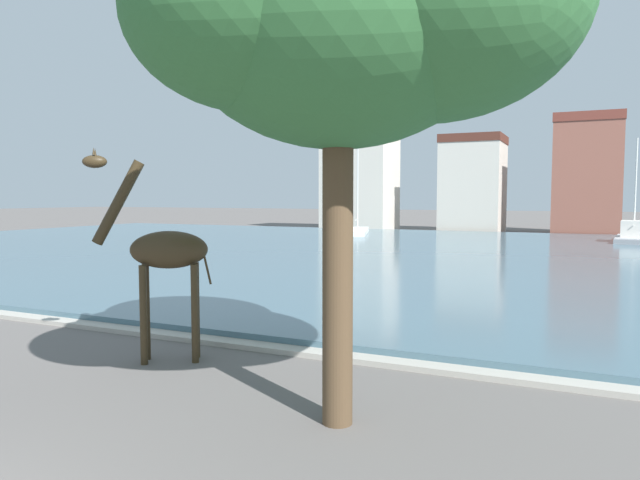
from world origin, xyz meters
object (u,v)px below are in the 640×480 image
at_px(sailboat_grey, 634,237).
at_px(sailboat_white, 358,232).
at_px(shade_tree, 352,24).
at_px(giraffe_statue, 163,254).

distance_m(sailboat_grey, sailboat_white, 21.37).
distance_m(sailboat_grey, shade_tree, 39.76).
bearing_deg(giraffe_statue, sailboat_white, 105.11).
xyz_separation_m(giraffe_statue, shade_tree, (4.72, -1.23, 3.79)).
bearing_deg(shade_tree, sailboat_grey, 80.69).
relative_size(sailboat_white, shade_tree, 1.12).
xyz_separation_m(giraffe_statue, sailboat_grey, (11.09, 37.63, -1.71)).
height_order(giraffe_statue, shade_tree, shade_tree).
distance_m(giraffe_statue, sailboat_white, 39.49).
bearing_deg(sailboat_grey, sailboat_white, 178.79).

